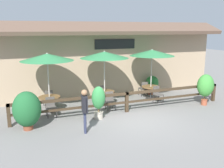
% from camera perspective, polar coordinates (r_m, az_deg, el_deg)
% --- Properties ---
extents(ground_plane, '(60.00, 60.00, 0.00)m').
position_cam_1_polar(ground_plane, '(10.98, 5.62, -8.02)').
color(ground_plane, slate).
extents(building_facade, '(14.28, 1.49, 4.23)m').
position_cam_1_polar(building_facade, '(14.17, -1.61, 5.73)').
color(building_facade, tan).
rests_on(building_facade, ground).
extents(patio_railing, '(10.40, 0.14, 0.95)m').
position_cam_1_polar(patio_railing, '(11.67, 3.40, -3.15)').
color(patio_railing, '#3D2D1E').
rests_on(patio_railing, ground).
extents(patio_umbrella_near, '(2.43, 2.43, 2.78)m').
position_cam_1_polar(patio_umbrella_near, '(11.79, -14.60, 5.94)').
color(patio_umbrella_near, '#B7B2A8').
rests_on(patio_umbrella_near, ground).
extents(dining_table_near, '(1.02, 1.02, 0.71)m').
position_cam_1_polar(dining_table_near, '(12.17, -14.09, -3.45)').
color(dining_table_near, brown).
rests_on(dining_table_near, ground).
extents(chair_near_streetside, '(0.44, 0.44, 0.86)m').
position_cam_1_polar(chair_near_streetside, '(11.49, -13.81, -4.86)').
color(chair_near_streetside, '#514C47').
rests_on(chair_near_streetside, ground).
extents(chair_near_wallside, '(0.47, 0.47, 0.86)m').
position_cam_1_polar(chair_near_wallside, '(12.90, -14.34, -2.97)').
color(chair_near_wallside, '#514C47').
rests_on(chair_near_wallside, ground).
extents(patio_umbrella_middle, '(2.43, 2.43, 2.78)m').
position_cam_1_polar(patio_umbrella_middle, '(12.44, -1.77, 6.66)').
color(patio_umbrella_middle, '#B7B2A8').
rests_on(patio_umbrella_middle, ground).
extents(dining_table_middle, '(1.02, 1.02, 0.71)m').
position_cam_1_polar(dining_table_middle, '(12.80, -1.71, -2.28)').
color(dining_table_middle, brown).
rests_on(dining_table_middle, ground).
extents(chair_middle_streetside, '(0.45, 0.45, 0.86)m').
position_cam_1_polar(chair_middle_streetside, '(12.10, -0.48, -3.60)').
color(chair_middle_streetside, '#514C47').
rests_on(chair_middle_streetside, ground).
extents(chair_middle_wallside, '(0.46, 0.46, 0.86)m').
position_cam_1_polar(chair_middle_wallside, '(13.58, -2.54, -1.81)').
color(chair_middle_wallside, '#514C47').
rests_on(chair_middle_wallside, ground).
extents(patio_umbrella_far, '(2.43, 2.43, 2.78)m').
position_cam_1_polar(patio_umbrella_far, '(13.71, 9.13, 7.06)').
color(patio_umbrella_far, '#B7B2A8').
rests_on(patio_umbrella_far, ground).
extents(dining_table_far, '(1.02, 1.02, 0.71)m').
position_cam_1_polar(dining_table_far, '(14.04, 8.85, -1.09)').
color(dining_table_far, brown).
rests_on(dining_table_far, ground).
extents(chair_far_streetside, '(0.48, 0.48, 0.86)m').
position_cam_1_polar(chair_far_streetside, '(13.48, 10.38, -2.12)').
color(chair_far_streetside, '#514C47').
rests_on(chair_far_streetside, ground).
extents(chair_far_wallside, '(0.42, 0.42, 0.86)m').
position_cam_1_polar(chair_far_wallside, '(14.62, 7.23, -0.85)').
color(chair_far_wallside, '#514C47').
rests_on(chair_far_wallside, ground).
extents(potted_plant_entrance_palm, '(0.59, 0.53, 1.45)m').
position_cam_1_polar(potted_plant_entrance_palm, '(10.75, -3.11, -3.71)').
color(potted_plant_entrance_palm, '#B7AD99').
rests_on(potted_plant_entrance_palm, ground).
extents(potted_plant_corner_fern, '(1.07, 0.97, 1.53)m').
position_cam_1_polar(potted_plant_corner_fern, '(10.14, -18.87, -5.55)').
color(potted_plant_corner_fern, brown).
rests_on(potted_plant_corner_fern, ground).
extents(potted_plant_broad_leaf, '(0.86, 0.77, 1.60)m').
position_cam_1_polar(potted_plant_broad_leaf, '(13.50, 20.58, -0.45)').
color(potted_plant_broad_leaf, '#9E4C33').
rests_on(potted_plant_broad_leaf, ground).
extents(potted_plant_tall_tropical, '(0.78, 0.70, 1.10)m').
position_cam_1_polar(potted_plant_tall_tropical, '(15.09, 9.14, -0.11)').
color(potted_plant_tall_tropical, '#9E4C33').
rests_on(potted_plant_tall_tropical, ground).
extents(pedestrian, '(0.28, 0.58, 1.68)m').
position_cam_1_polar(pedestrian, '(9.28, -6.28, -4.88)').
color(pedestrian, '#2D334C').
rests_on(pedestrian, ground).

